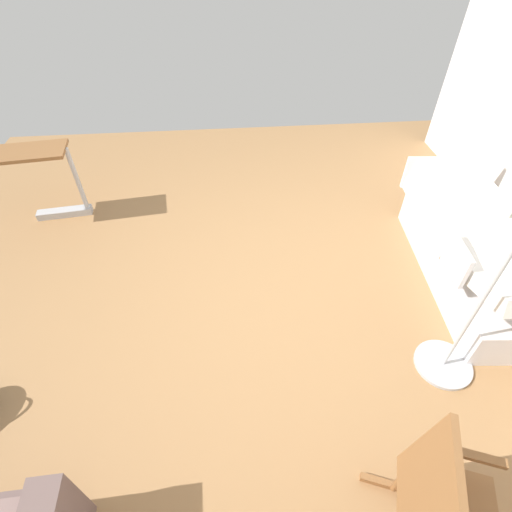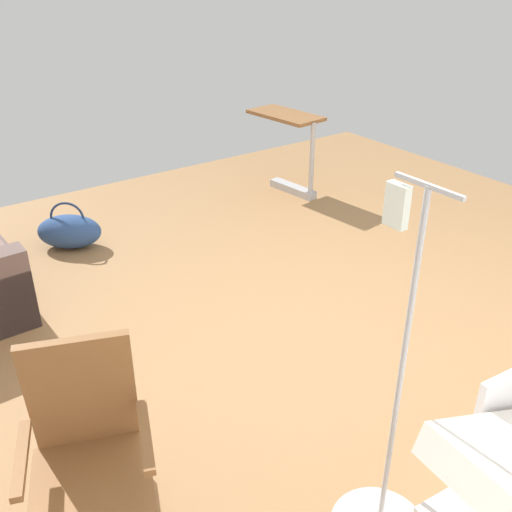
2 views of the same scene
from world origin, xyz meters
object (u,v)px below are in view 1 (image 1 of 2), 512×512
Objects in this scene: rocking_chair at (437,508)px; iv_pole at (452,348)px; overbed_table at (44,176)px; hospital_bed at (482,255)px.

iv_pole is (-0.67, -1.04, -0.25)m from rocking_chair.
iv_pole reaches higher than rocking_chair.
rocking_chair is 0.62× the size of iv_pole.
rocking_chair is at bearing 57.22° from iv_pole.
iv_pole is (-3.56, 2.29, -0.28)m from overbed_table.
rocking_chair is (1.37, 1.94, 0.21)m from hospital_bed.
hospital_bed is 2.08× the size of rocking_chair.
hospital_bed is 1.30× the size of iv_pole.
iv_pole is at bearing -122.78° from rocking_chair.
overbed_table is (2.89, -3.33, 0.03)m from rocking_chair.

